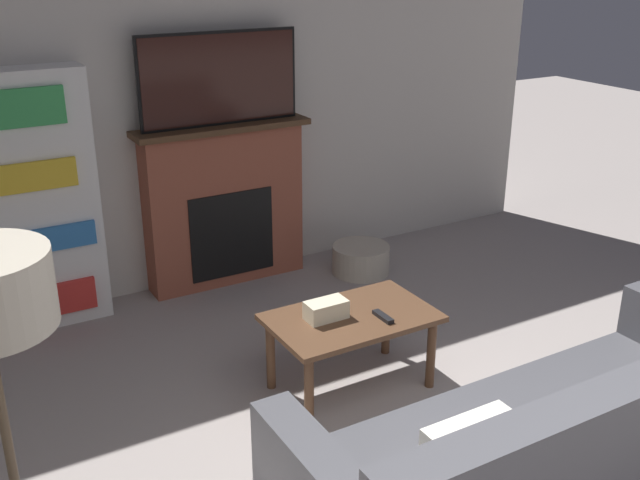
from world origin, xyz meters
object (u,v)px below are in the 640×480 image
at_px(fireplace, 225,204).
at_px(storage_basket, 361,259).
at_px(coffee_table, 351,326).
at_px(tv, 220,79).
at_px(couch, 553,470).
at_px(bookshelf, 34,203).

relative_size(fireplace, storage_basket, 2.89).
relative_size(coffee_table, storage_basket, 2.08).
height_order(tv, storage_basket, tv).
xyz_separation_m(fireplace, storage_basket, (0.91, -0.38, -0.47)).
distance_m(tv, couch, 3.19).
distance_m(fireplace, couch, 3.01).
bearing_deg(couch, fireplace, 92.41).
xyz_separation_m(fireplace, couch, (0.13, -2.99, -0.27)).
height_order(fireplace, storage_basket, fireplace).
bearing_deg(fireplace, coffee_table, -89.61).
distance_m(coffee_table, storage_basket, 1.59).
distance_m(fireplace, bookshelf, 1.28).
height_order(tv, bookshelf, tv).
height_order(tv, coffee_table, tv).
bearing_deg(bookshelf, tv, 0.12).
bearing_deg(bookshelf, fireplace, 1.03).
relative_size(tv, bookshelf, 0.69).
height_order(bookshelf, storage_basket, bookshelf).
distance_m(tv, coffee_table, 1.96).
xyz_separation_m(fireplace, coffee_table, (0.01, -1.66, -0.20)).
relative_size(fireplace, couch, 0.56).
bearing_deg(storage_basket, coffee_table, -124.94).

